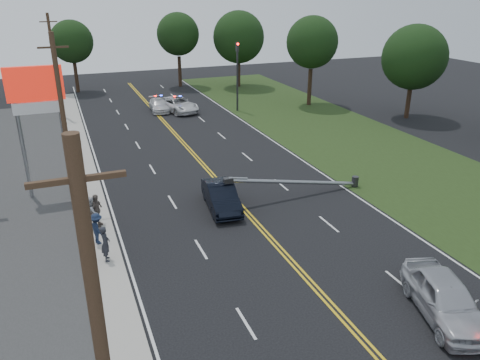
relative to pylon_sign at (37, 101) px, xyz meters
name	(u,v)px	position (x,y,z in m)	size (l,w,h in m)	color
ground	(305,276)	(10.50, -14.00, -6.00)	(120.00, 120.00, 0.00)	black
sidewalk	(93,214)	(2.10, -4.00, -5.94)	(1.80, 70.00, 0.12)	#A29C92
grass_verge	(401,166)	(24.00, -4.00, -5.99)	(12.00, 80.00, 0.01)	#213213
centerline_yellow	(229,193)	(10.50, -4.00, -5.99)	(0.36, 80.00, 0.00)	gold
pylon_sign	(37,101)	(0.00, 0.00, 0.00)	(3.20, 0.35, 8.00)	gray
traffic_signal	(237,71)	(18.80, 16.00, -1.79)	(0.28, 0.41, 7.05)	#2D2D30
fallen_streetlight	(303,182)	(14.69, -6.00, -5.08)	(9.36, 0.44, 1.91)	#2D2D30
utility_pole_mid	(64,122)	(1.30, -2.00, -0.91)	(1.60, 0.28, 10.00)	#382619
utility_pole_far	(55,66)	(1.30, 20.00, -0.91)	(1.60, 0.28, 10.00)	#382619
tree_6	(72,42)	(3.62, 32.37, 0.12)	(5.10, 5.10, 8.68)	black
tree_7	(178,34)	(16.55, 31.23, 0.66)	(5.38, 5.38, 9.37)	black
tree_8	(239,37)	(23.74, 28.31, 0.30)	(6.55, 6.55, 9.59)	black
tree_9	(312,42)	(27.27, 15.71, 0.75)	(5.50, 5.50, 9.52)	black
tree_13	(414,57)	(33.60, 7.05, -0.03)	(6.17, 6.17, 9.06)	black
crashed_sedan	(221,196)	(9.33, -5.89, -5.24)	(1.60, 4.60, 1.52)	black
waiting_sedan	(445,298)	(14.28, -18.42, -5.16)	(1.99, 4.94, 1.68)	#B0B2B9
emergency_a	(178,105)	(12.81, 17.92, -5.23)	(2.53, 5.49, 1.53)	silver
emergency_b	(159,105)	(10.99, 18.91, -5.36)	(1.78, 4.37, 1.27)	silver
bystander_a	(105,243)	(2.30, -9.49, -4.99)	(0.65, 0.43, 1.78)	#24252C
bystander_b	(91,212)	(1.98, -5.86, -4.97)	(0.88, 0.68, 1.81)	#A3A3A8
bystander_c	(97,229)	(2.10, -7.69, -5.05)	(1.06, 0.61, 1.65)	#162139
bystander_d	(96,210)	(2.25, -5.77, -4.95)	(1.09, 0.45, 1.86)	#62564E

